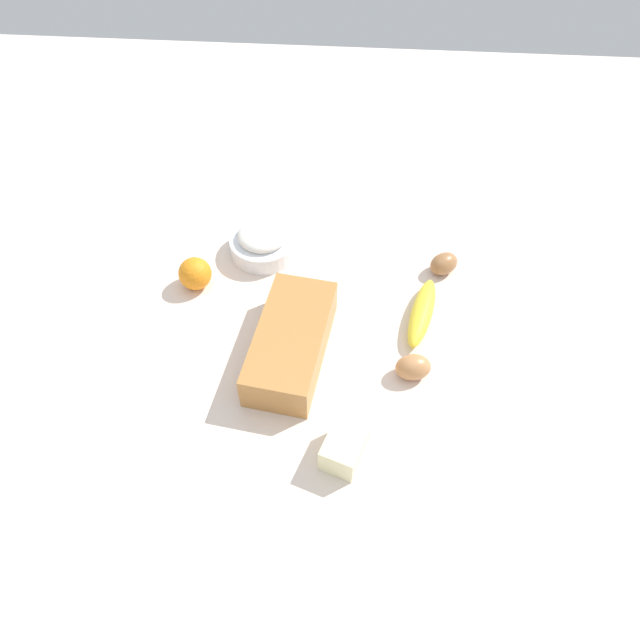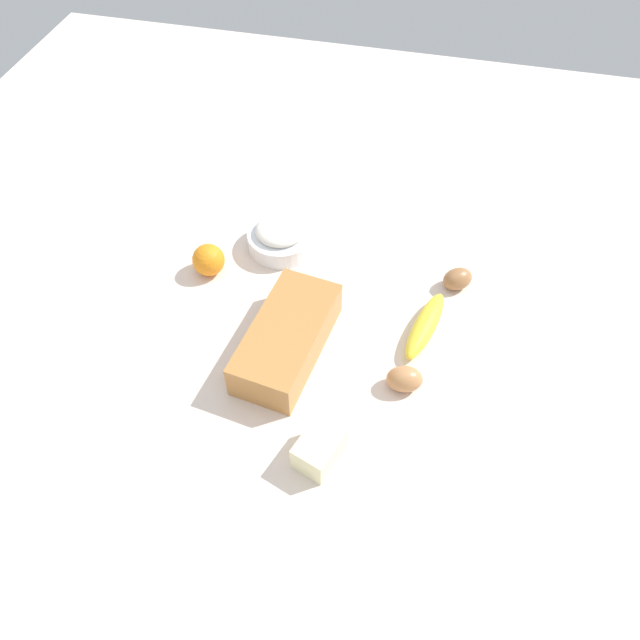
# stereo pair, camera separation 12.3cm
# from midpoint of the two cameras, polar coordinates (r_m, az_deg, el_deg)

# --- Properties ---
(ground_plane) EXTENTS (2.40, 2.40, 0.02)m
(ground_plane) POSITION_cam_midpoint_polar(r_m,az_deg,el_deg) (1.27, 2.77, -1.58)
(ground_plane) COLOR beige
(loaf_pan) EXTENTS (0.30, 0.17, 0.08)m
(loaf_pan) POSITION_cam_midpoint_polar(r_m,az_deg,el_deg) (1.20, -0.19, -1.86)
(loaf_pan) COLOR #B77A3D
(loaf_pan) RESTS_ON ground_plane
(flour_bowl) EXTENTS (0.15, 0.15, 0.07)m
(flour_bowl) POSITION_cam_midpoint_polar(r_m,az_deg,el_deg) (1.41, -1.22, 7.74)
(flour_bowl) COLOR white
(flour_bowl) RESTS_ON ground_plane
(banana) EXTENTS (0.20, 0.09, 0.04)m
(banana) POSITION_cam_midpoint_polar(r_m,az_deg,el_deg) (1.28, 12.57, -0.68)
(banana) COLOR yellow
(banana) RESTS_ON ground_plane
(orange_fruit) EXTENTS (0.07, 0.07, 0.07)m
(orange_fruit) POSITION_cam_midpoint_polar(r_m,az_deg,el_deg) (1.36, -7.89, 5.46)
(orange_fruit) COLOR orange
(orange_fruit) RESTS_ON ground_plane
(butter_block) EXTENTS (0.11, 0.09, 0.06)m
(butter_block) POSITION_cam_midpoint_polar(r_m,az_deg,el_deg) (1.09, 3.24, -12.19)
(butter_block) COLOR #F4EDB2
(butter_block) RESTS_ON ground_plane
(egg_near_butter) EXTENTS (0.08, 0.08, 0.05)m
(egg_near_butter) POSITION_cam_midpoint_polar(r_m,az_deg,el_deg) (1.37, 15.30, 3.59)
(egg_near_butter) COLOR #9E6A40
(egg_near_butter) RESTS_ON ground_plane
(egg_beside_bowl) EXTENTS (0.06, 0.08, 0.05)m
(egg_beside_bowl) POSITION_cam_midpoint_polar(r_m,az_deg,el_deg) (1.19, 10.91, -5.66)
(egg_beside_bowl) COLOR #BB7F4D
(egg_beside_bowl) RESTS_ON ground_plane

